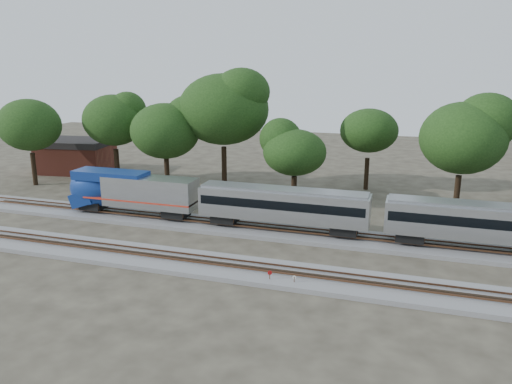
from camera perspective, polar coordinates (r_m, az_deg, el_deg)
ground at (r=45.73m, az=-0.85°, el=-7.03°), size 160.00×160.00×0.00m
track_far at (r=51.03m, az=1.28°, el=-4.42°), size 160.00×5.00×0.73m
track_near at (r=42.17m, az=-2.59°, el=-8.69°), size 160.00×5.00×0.73m
train at (r=48.77m, az=24.78°, el=-3.09°), size 88.87×3.06×4.51m
switch_stand_red at (r=39.58m, az=1.58°, el=-9.52°), size 0.34×0.16×1.11m
switch_stand_white at (r=39.25m, az=4.39°, el=-9.95°), size 0.29×0.09×0.93m
switch_lever at (r=39.40m, az=7.68°, el=-10.66°), size 0.57×0.46×0.30m
brick_building at (r=83.31m, az=-19.86°, el=3.94°), size 11.54×8.86×5.11m
tree_0 at (r=75.62m, az=-24.52°, el=6.97°), size 8.59×8.59×12.11m
tree_1 at (r=73.27m, az=-15.95°, el=7.88°), size 9.06×9.06×12.77m
tree_2 at (r=67.24m, az=-10.35°, el=6.86°), size 8.15×8.15×11.48m
tree_3 at (r=66.57m, az=-3.76°, el=9.40°), size 10.96×10.96×15.45m
tree_4 at (r=59.85m, az=4.44°, el=4.51°), size 6.49×6.49×9.15m
tree_5 at (r=68.09m, az=12.78°, el=6.85°), size 8.16×8.16×11.51m
tree_6 at (r=58.22m, az=22.55°, el=5.70°), size 9.09×9.09×12.82m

